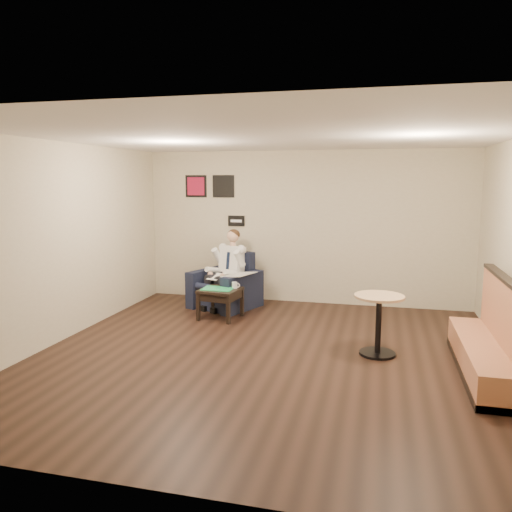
% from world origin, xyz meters
% --- Properties ---
extents(ground, '(6.00, 6.00, 0.00)m').
position_xyz_m(ground, '(0.00, 0.00, 0.00)').
color(ground, black).
rests_on(ground, ground).
extents(wall_back, '(6.00, 0.02, 2.80)m').
position_xyz_m(wall_back, '(0.00, 3.00, 1.40)').
color(wall_back, beige).
rests_on(wall_back, ground).
extents(wall_front, '(6.00, 0.02, 2.80)m').
position_xyz_m(wall_front, '(0.00, -3.00, 1.40)').
color(wall_front, beige).
rests_on(wall_front, ground).
extents(wall_left, '(0.02, 6.00, 2.80)m').
position_xyz_m(wall_left, '(-3.00, 0.00, 1.40)').
color(wall_left, beige).
rests_on(wall_left, ground).
extents(ceiling, '(6.00, 6.00, 0.02)m').
position_xyz_m(ceiling, '(0.00, 0.00, 2.80)').
color(ceiling, white).
rests_on(ceiling, wall_back).
extents(seating_sign, '(0.32, 0.02, 0.20)m').
position_xyz_m(seating_sign, '(-1.30, 2.98, 1.50)').
color(seating_sign, black).
rests_on(seating_sign, wall_back).
extents(art_print_left, '(0.42, 0.03, 0.42)m').
position_xyz_m(art_print_left, '(-2.10, 2.98, 2.15)').
color(art_print_left, '#AC1538').
rests_on(art_print_left, wall_back).
extents(art_print_right, '(0.42, 0.03, 0.42)m').
position_xyz_m(art_print_right, '(-1.55, 2.98, 2.15)').
color(art_print_right, black).
rests_on(art_print_right, wall_back).
extents(armchair, '(1.30, 1.30, 0.97)m').
position_xyz_m(armchair, '(-1.31, 2.27, 0.49)').
color(armchair, black).
rests_on(armchair, ground).
extents(seated_man, '(0.94, 1.12, 1.33)m').
position_xyz_m(seated_man, '(-1.36, 2.15, 0.66)').
color(seated_man, white).
rests_on(seated_man, armchair).
extents(lap_papers, '(0.31, 0.37, 0.01)m').
position_xyz_m(lap_papers, '(-1.40, 2.05, 0.60)').
color(lap_papers, white).
rests_on(lap_papers, seated_man).
extents(newspaper, '(0.57, 0.64, 0.01)m').
position_xyz_m(newspaper, '(-0.97, 2.02, 0.66)').
color(newspaper, silver).
rests_on(newspaper, armchair).
extents(side_table, '(0.69, 0.69, 0.50)m').
position_xyz_m(side_table, '(-1.16, 1.55, 0.25)').
color(side_table, black).
rests_on(side_table, ground).
extents(green_folder, '(0.50, 0.35, 0.01)m').
position_xyz_m(green_folder, '(-1.20, 1.53, 0.50)').
color(green_folder, '#28CC6C').
rests_on(green_folder, side_table).
extents(coffee_mug, '(0.10, 0.10, 0.10)m').
position_xyz_m(coffee_mug, '(-0.95, 1.65, 0.55)').
color(coffee_mug, white).
rests_on(coffee_mug, side_table).
extents(smartphone, '(0.17, 0.12, 0.01)m').
position_xyz_m(smartphone, '(-1.08, 1.72, 0.50)').
color(smartphone, black).
rests_on(smartphone, side_table).
extents(banquette, '(0.53, 2.21, 1.13)m').
position_xyz_m(banquette, '(2.59, 0.00, 0.57)').
color(banquette, '#AC6642').
rests_on(banquette, ground).
extents(cafe_table, '(0.80, 0.80, 0.80)m').
position_xyz_m(cafe_table, '(1.38, 0.39, 0.40)').
color(cafe_table, tan).
rests_on(cafe_table, ground).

